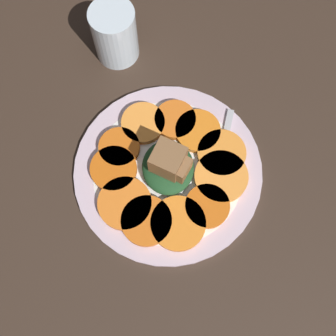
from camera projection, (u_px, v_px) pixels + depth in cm
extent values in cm
cube|color=#38281E|center=(168.00, 174.00, 69.81)|extent=(120.00, 120.00, 2.00)
cylinder|color=silver|center=(168.00, 171.00, 68.39)|extent=(30.55, 30.55, 1.00)
cylinder|color=white|center=(168.00, 171.00, 68.34)|extent=(24.44, 24.44, 1.00)
cylinder|color=orange|center=(125.00, 203.00, 65.51)|extent=(8.46, 8.46, 1.16)
cylinder|color=orange|center=(146.00, 221.00, 64.66)|extent=(7.90, 7.90, 1.16)
cylinder|color=orange|center=(178.00, 223.00, 64.53)|extent=(8.56, 8.56, 1.16)
cylinder|color=#D76115|center=(207.00, 206.00, 65.37)|extent=(6.98, 6.98, 1.16)
cylinder|color=orange|center=(221.00, 177.00, 66.86)|extent=(8.59, 8.59, 1.16)
cylinder|color=orange|center=(222.00, 153.00, 68.10)|extent=(7.91, 7.91, 1.16)
cylinder|color=orange|center=(198.00, 131.00, 69.31)|extent=(7.47, 7.47, 1.16)
cylinder|color=orange|center=(175.00, 120.00, 69.93)|extent=(6.89, 6.89, 1.16)
cylinder|color=orange|center=(143.00, 123.00, 69.74)|extent=(7.26, 7.26, 1.16)
cylinder|color=orange|center=(119.00, 147.00, 68.41)|extent=(6.71, 6.71, 1.16)
cylinder|color=#D66014|center=(114.00, 169.00, 67.27)|extent=(7.51, 7.51, 1.16)
ellipsoid|color=#1E4723|center=(168.00, 167.00, 66.50)|extent=(9.17, 8.26, 2.78)
cube|color=brown|center=(178.00, 167.00, 63.28)|extent=(4.64, 4.64, 3.36)
cube|color=brown|center=(167.00, 161.00, 62.95)|extent=(6.19, 6.19, 4.54)
cube|color=olive|center=(169.00, 161.00, 63.56)|extent=(4.71, 4.71, 3.41)
cube|color=#B2B2B7|center=(224.00, 145.00, 68.92)|extent=(12.85, 4.96, 0.40)
cube|color=#B2B2B7|center=(215.00, 187.00, 66.70)|extent=(2.21, 2.68, 0.40)
cube|color=#B2B2B7|center=(217.00, 209.00, 65.61)|extent=(5.02, 1.84, 0.40)
cube|color=#B2B2B7|center=(213.00, 208.00, 65.65)|extent=(5.02, 1.84, 0.40)
cube|color=#B2B2B7|center=(208.00, 207.00, 65.70)|extent=(5.02, 1.84, 0.40)
cube|color=#B2B2B7|center=(204.00, 206.00, 65.75)|extent=(5.02, 1.84, 0.40)
cylinder|color=silver|center=(115.00, 34.00, 70.98)|extent=(7.60, 7.60, 10.42)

